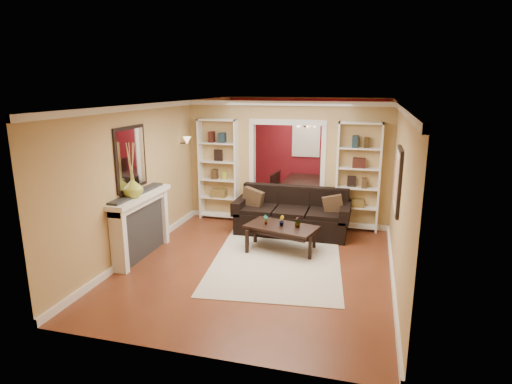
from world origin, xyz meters
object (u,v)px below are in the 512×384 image
(sofa, at_px, (292,212))
(dining_table, at_px, (304,192))
(fireplace, at_px, (142,226))
(bookshelf_right, at_px, (358,177))
(coffee_table, at_px, (281,238))
(bookshelf_left, at_px, (219,170))

(sofa, distance_m, dining_table, 2.37)
(fireplace, bearing_deg, bookshelf_right, 34.80)
(sofa, distance_m, fireplace, 3.06)
(sofa, xyz_separation_m, dining_table, (-0.11, 2.36, -0.16))
(dining_table, bearing_deg, sofa, -177.35)
(bookshelf_right, bearing_deg, dining_table, 128.05)
(coffee_table, xyz_separation_m, bookshelf_right, (1.29, 1.62, 0.91))
(sofa, bearing_deg, fireplace, -140.35)
(coffee_table, height_order, fireplace, fireplace)
(sofa, bearing_deg, bookshelf_left, 162.26)
(bookshelf_left, bearing_deg, sofa, -17.74)
(dining_table, bearing_deg, bookshelf_right, -141.95)
(sofa, bearing_deg, coffee_table, -90.32)
(bookshelf_left, xyz_separation_m, dining_table, (1.70, 1.78, -0.84))
(sofa, height_order, fireplace, fireplace)
(bookshelf_right, relative_size, dining_table, 1.32)
(bookshelf_left, relative_size, dining_table, 1.32)
(fireplace, bearing_deg, sofa, 39.65)
(bookshelf_left, distance_m, dining_table, 2.61)
(coffee_table, xyz_separation_m, fireplace, (-2.35, -0.91, 0.34))
(fireplace, bearing_deg, coffee_table, 21.29)
(coffee_table, xyz_separation_m, bookshelf_left, (-1.81, 1.62, 0.91))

